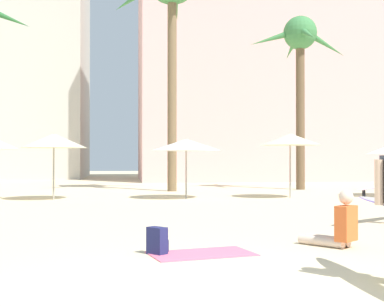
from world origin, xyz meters
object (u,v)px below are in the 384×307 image
palm_tree_center (300,50)px  person_mid_left (337,227)px  cafe_umbrella_4 (290,139)px  backpack (158,241)px  cafe_umbrella_1 (54,141)px  cafe_umbrella_0 (186,145)px  beach_towel (202,254)px

palm_tree_center → person_mid_left: 18.00m
cafe_umbrella_4 → person_mid_left: bearing=-103.9°
backpack → palm_tree_center: bearing=23.1°
cafe_umbrella_4 → cafe_umbrella_1: bearing=178.6°
cafe_umbrella_0 → cafe_umbrella_4: cafe_umbrella_4 is taller
cafe_umbrella_0 → cafe_umbrella_4: 3.95m
cafe_umbrella_0 → cafe_umbrella_4: (3.94, -0.15, 0.22)m
palm_tree_center → cafe_umbrella_4: size_ratio=3.44×
cafe_umbrella_0 → backpack: cafe_umbrella_0 is taller
beach_towel → cafe_umbrella_4: bearing=65.8°
cafe_umbrella_0 → person_mid_left: size_ratio=2.74×
palm_tree_center → cafe_umbrella_1: (-10.95, -5.05, -4.63)m
cafe_umbrella_1 → backpack: cafe_umbrella_1 is taller
cafe_umbrella_1 → cafe_umbrella_4: (8.75, -0.21, 0.08)m
palm_tree_center → cafe_umbrella_4: 7.30m
palm_tree_center → cafe_umbrella_1: palm_tree_center is taller
cafe_umbrella_0 → cafe_umbrella_1: 4.81m
beach_towel → backpack: 0.70m
cafe_umbrella_4 → backpack: 12.66m
palm_tree_center → cafe_umbrella_1: size_ratio=3.51×
person_mid_left → cafe_umbrella_1: bearing=-10.5°
backpack → cafe_umbrella_4: bearing=21.7°
palm_tree_center → person_mid_left: size_ratio=8.76×
beach_towel → person_mid_left: (2.33, 0.36, 0.33)m
palm_tree_center → cafe_umbrella_1: 12.92m
cafe_umbrella_4 → beach_towel: size_ratio=1.56×
cafe_umbrella_4 → beach_towel: (-5.02, -11.18, -2.21)m
person_mid_left → backpack: bearing=56.4°
cafe_umbrella_1 → backpack: bearing=-74.9°
cafe_umbrella_1 → person_mid_left: 12.72m
palm_tree_center → cafe_umbrella_4: (-2.20, -5.27, -4.54)m
person_mid_left → beach_towel: bearing=59.4°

